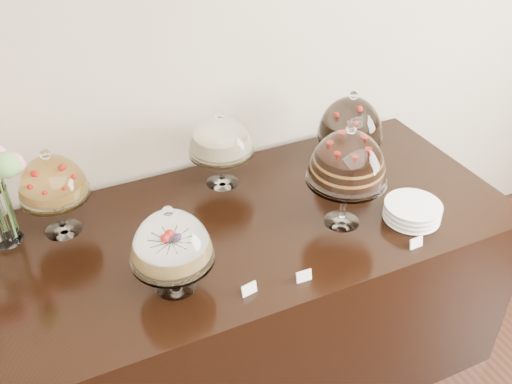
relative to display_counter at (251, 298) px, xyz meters
name	(u,v)px	position (x,y,z in m)	size (l,w,h in m)	color
wall_back	(253,30)	(0.27, 0.55, 1.05)	(5.00, 0.04, 3.00)	#BEB299
display_counter	(251,298)	(0.00, 0.00, 0.00)	(2.20, 1.00, 0.90)	black
cake_stand_sugar_sponge	(171,241)	(-0.40, -0.23, 0.66)	(0.29, 0.29, 0.36)	white
cake_stand_choco_layer	(348,161)	(0.34, -0.16, 0.75)	(0.32, 0.32, 0.46)	white
cake_stand_cheesecake	(221,139)	(0.00, 0.32, 0.68)	(0.29, 0.29, 0.36)	white
cake_stand_dark_choco	(351,121)	(0.60, 0.21, 0.68)	(0.30, 0.30, 0.38)	white
cake_stand_fruit_tart	(52,181)	(-0.72, 0.27, 0.69)	(0.27, 0.27, 0.38)	white
plate_stack	(412,211)	(0.61, -0.27, 0.49)	(0.23, 0.23, 0.07)	white
price_card_left	(249,289)	(-0.18, -0.38, 0.47)	(0.06, 0.01, 0.04)	white
price_card_right	(416,243)	(0.52, -0.42, 0.47)	(0.06, 0.01, 0.04)	white
price_card_extra	(304,276)	(0.03, -0.40, 0.47)	(0.06, 0.01, 0.04)	white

